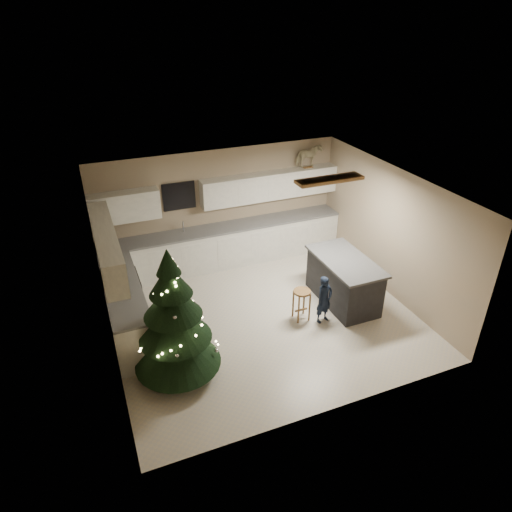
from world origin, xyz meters
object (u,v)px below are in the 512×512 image
(island, at_px, (344,280))
(rocking_horse, at_px, (308,156))
(toddler, at_px, (324,300))
(bar_stool, at_px, (302,298))
(christmas_tree, at_px, (175,326))

(island, bearing_deg, rocking_horse, 80.78)
(island, height_order, rocking_horse, rocking_horse)
(toddler, distance_m, rocking_horse, 3.55)
(toddler, bearing_deg, rocking_horse, 55.44)
(toddler, relative_size, rocking_horse, 1.54)
(bar_stool, xyz_separation_m, toddler, (0.35, -0.22, 0.01))
(island, distance_m, christmas_tree, 3.65)
(bar_stool, bearing_deg, rocking_horse, 61.58)
(bar_stool, bearing_deg, island, 11.75)
(island, distance_m, bar_stool, 1.06)
(bar_stool, height_order, rocking_horse, rocking_horse)
(island, bearing_deg, christmas_tree, -167.79)
(bar_stool, height_order, toddler, toddler)
(christmas_tree, distance_m, toddler, 2.91)
(toddler, height_order, rocking_horse, rocking_horse)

